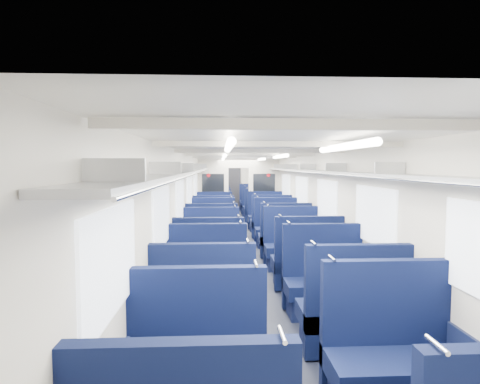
% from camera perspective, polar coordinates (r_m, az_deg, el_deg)
% --- Properties ---
extents(floor, '(2.80, 18.00, 0.01)m').
position_cam_1_polar(floor, '(10.43, 0.64, -7.63)').
color(floor, black).
rests_on(floor, ground).
extents(ceiling, '(2.80, 18.00, 0.01)m').
position_cam_1_polar(ceiling, '(10.22, 0.65, 5.39)').
color(ceiling, white).
rests_on(ceiling, wall_left).
extents(wall_left, '(0.02, 18.00, 2.35)m').
position_cam_1_polar(wall_left, '(10.27, -7.18, -1.21)').
color(wall_left, beige).
rests_on(wall_left, floor).
extents(dado_left, '(0.03, 17.90, 0.70)m').
position_cam_1_polar(dado_left, '(10.37, -7.06, -5.76)').
color(dado_left, '#0F1533').
rests_on(dado_left, floor).
extents(wall_right, '(0.02, 18.00, 2.35)m').
position_cam_1_polar(wall_right, '(10.44, 8.33, -1.14)').
color(wall_right, beige).
rests_on(wall_right, floor).
extents(dado_right, '(0.03, 17.90, 0.70)m').
position_cam_1_polar(dado_right, '(10.54, 8.21, -5.61)').
color(dado_right, '#0F1533').
rests_on(dado_right, floor).
extents(wall_far, '(2.80, 0.02, 2.35)m').
position_cam_1_polar(wall_far, '(19.23, -1.03, 1.17)').
color(wall_far, beige).
rests_on(wall_far, floor).
extents(luggage_rack_left, '(0.36, 17.40, 0.18)m').
position_cam_1_polar(luggage_rack_left, '(10.22, -6.17, 3.25)').
color(luggage_rack_left, '#B2B5BA').
rests_on(luggage_rack_left, wall_left).
extents(luggage_rack_right, '(0.36, 17.40, 0.18)m').
position_cam_1_polar(luggage_rack_right, '(10.37, 7.36, 3.25)').
color(luggage_rack_right, '#B2B5BA').
rests_on(luggage_rack_right, wall_right).
extents(windows, '(2.78, 15.60, 0.75)m').
position_cam_1_polar(windows, '(9.79, 0.81, 0.01)').
color(windows, white).
rests_on(windows, wall_left).
extents(ceiling_fittings, '(2.70, 16.06, 0.11)m').
position_cam_1_polar(ceiling_fittings, '(9.96, 0.74, 5.08)').
color(ceiling_fittings, silver).
rests_on(ceiling_fittings, ceiling).
extents(end_door, '(0.75, 0.06, 2.00)m').
position_cam_1_polar(end_door, '(19.18, -1.02, 0.64)').
color(end_door, black).
rests_on(end_door, floor).
extents(bulkhead, '(2.80, 0.10, 2.35)m').
position_cam_1_polar(bulkhead, '(13.46, -0.21, 0.26)').
color(bulkhead, silver).
rests_on(bulkhead, floor).
extents(seat_2, '(1.15, 0.64, 1.28)m').
position_cam_1_polar(seat_2, '(3.47, -6.36, -25.24)').
color(seat_2, '#0C163D').
rests_on(seat_2, floor).
extents(seat_3, '(1.15, 0.64, 1.28)m').
position_cam_1_polar(seat_3, '(3.88, 21.23, -22.11)').
color(seat_3, '#0C163D').
rests_on(seat_3, floor).
extents(seat_4, '(1.15, 0.64, 1.28)m').
position_cam_1_polar(seat_4, '(4.64, -5.36, -17.43)').
color(seat_4, '#0C163D').
rests_on(seat_4, floor).
extents(seat_5, '(1.15, 0.64, 1.28)m').
position_cam_1_polar(seat_5, '(4.74, 16.04, -17.11)').
color(seat_5, '#0C163D').
rests_on(seat_5, floor).
extents(seat_6, '(1.15, 0.64, 1.28)m').
position_cam_1_polar(seat_6, '(5.69, -4.87, -13.38)').
color(seat_6, '#0C163D').
rests_on(seat_6, floor).
extents(seat_7, '(1.15, 0.64, 1.28)m').
position_cam_1_polar(seat_7, '(5.78, 12.22, -13.15)').
color(seat_7, '#0C163D').
rests_on(seat_7, floor).
extents(seat_8, '(1.15, 0.64, 1.28)m').
position_cam_1_polar(seat_8, '(6.63, -4.58, -10.87)').
color(seat_8, '#0C163D').
rests_on(seat_8, floor).
extents(seat_9, '(1.15, 0.64, 1.28)m').
position_cam_1_polar(seat_9, '(6.84, 9.70, -10.44)').
color(seat_9, '#0C163D').
rests_on(seat_9, floor).
extents(seat_10, '(1.15, 0.64, 1.28)m').
position_cam_1_polar(seat_10, '(7.84, -4.32, -8.55)').
color(seat_10, '#0C163D').
rests_on(seat_10, floor).
extents(seat_11, '(1.15, 0.64, 1.28)m').
position_cam_1_polar(seat_11, '(8.10, 7.65, -8.18)').
color(seat_11, '#0C163D').
rests_on(seat_11, floor).
extents(seat_12, '(1.15, 0.64, 1.28)m').
position_cam_1_polar(seat_12, '(8.91, -4.15, -7.05)').
color(seat_12, '#0C163D').
rests_on(seat_12, floor).
extents(seat_13, '(1.15, 0.64, 1.28)m').
position_cam_1_polar(seat_13, '(9.03, 6.52, -6.91)').
color(seat_13, '#0C163D').
rests_on(seat_13, floor).
extents(seat_14, '(1.15, 0.64, 1.28)m').
position_cam_1_polar(seat_14, '(10.13, -4.00, -5.72)').
color(seat_14, '#0C163D').
rests_on(seat_14, floor).
extents(seat_15, '(1.15, 0.64, 1.28)m').
position_cam_1_polar(seat_15, '(10.20, 5.41, -5.65)').
color(seat_15, '#0C163D').
rests_on(seat_15, floor).
extents(seat_16, '(1.15, 0.64, 1.28)m').
position_cam_1_polar(seat_16, '(11.15, -3.90, -4.83)').
color(seat_16, '#0C163D').
rests_on(seat_16, floor).
extents(seat_17, '(1.15, 0.64, 1.28)m').
position_cam_1_polar(seat_17, '(11.37, 4.53, -4.67)').
color(seat_17, '#0C163D').
rests_on(seat_17, floor).
extents(seat_18, '(1.15, 0.64, 1.28)m').
position_cam_1_polar(seat_18, '(12.34, -3.81, -3.98)').
color(seat_18, '#0C163D').
rests_on(seat_18, floor).
extents(seat_19, '(1.15, 0.64, 1.28)m').
position_cam_1_polar(seat_19, '(12.59, 3.79, -3.83)').
color(seat_19, '#0C163D').
rests_on(seat_19, floor).
extents(seat_20, '(1.15, 0.64, 1.28)m').
position_cam_1_polar(seat_20, '(14.44, -3.68, -2.84)').
color(seat_20, '#0C163D').
rests_on(seat_20, floor).
extents(seat_21, '(1.15, 0.64, 1.28)m').
position_cam_1_polar(seat_21, '(14.40, 2.94, -2.85)').
color(seat_21, '#0C163D').
rests_on(seat_21, floor).
extents(seat_22, '(1.15, 0.64, 1.28)m').
position_cam_1_polar(seat_22, '(15.56, -3.63, -2.35)').
color(seat_22, '#0C163D').
rests_on(seat_22, floor).
extents(seat_23, '(1.15, 0.64, 1.28)m').
position_cam_1_polar(seat_23, '(15.53, 2.51, -2.36)').
color(seat_23, '#0C163D').
rests_on(seat_23, floor).
extents(seat_24, '(1.15, 0.64, 1.28)m').
position_cam_1_polar(seat_24, '(16.62, -3.58, -1.95)').
color(seat_24, '#0C163D').
rests_on(seat_24, floor).
extents(seat_25, '(1.15, 0.64, 1.28)m').
position_cam_1_polar(seat_25, '(16.78, 2.10, -1.89)').
color(seat_25, '#0C163D').
rests_on(seat_25, floor).
extents(seat_26, '(1.15, 0.64, 1.28)m').
position_cam_1_polar(seat_26, '(17.96, -3.53, -1.52)').
color(seat_26, '#0C163D').
rests_on(seat_26, floor).
extents(seat_27, '(1.15, 0.64, 1.28)m').
position_cam_1_polar(seat_27, '(17.84, 1.80, -1.55)').
color(seat_27, '#0C163D').
rests_on(seat_27, floor).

